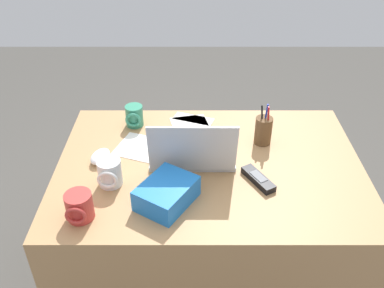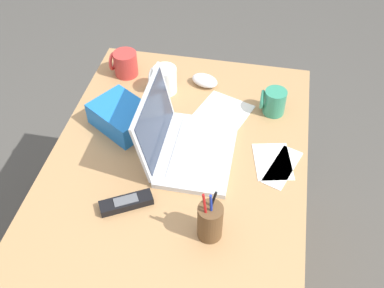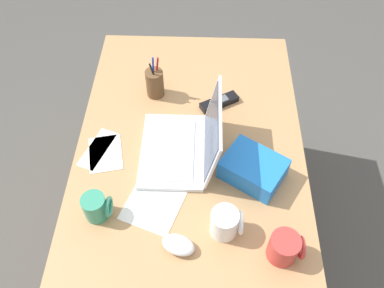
# 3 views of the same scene
# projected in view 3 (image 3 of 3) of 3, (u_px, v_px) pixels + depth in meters

# --- Properties ---
(ground_plane) EXTENTS (6.00, 6.00, 0.00)m
(ground_plane) POSITION_uv_depth(u_px,v_px,m) (191.00, 227.00, 2.02)
(ground_plane) COLOR #4C4944
(desk) EXTENTS (1.15, 0.80, 0.73)m
(desk) POSITION_uv_depth(u_px,v_px,m) (191.00, 190.00, 1.73)
(desk) COLOR tan
(desk) RESTS_ON ground
(laptop) EXTENTS (0.32, 0.27, 0.23)m
(laptop) POSITION_uv_depth(u_px,v_px,m) (185.00, 145.00, 1.36)
(laptop) COLOR silver
(laptop) RESTS_ON desk
(computer_mouse) EXTENTS (0.09, 0.12, 0.04)m
(computer_mouse) POSITION_uv_depth(u_px,v_px,m) (178.00, 245.00, 1.17)
(computer_mouse) COLOR white
(computer_mouse) RESTS_ON desk
(coffee_mug_white) EXTENTS (0.08, 0.10, 0.10)m
(coffee_mug_white) POSITION_uv_depth(u_px,v_px,m) (226.00, 223.00, 1.18)
(coffee_mug_white) COLOR white
(coffee_mug_white) RESTS_ON desk
(coffee_mug_tall) EXTENTS (0.07, 0.09, 0.09)m
(coffee_mug_tall) POSITION_uv_depth(u_px,v_px,m) (96.00, 207.00, 1.22)
(coffee_mug_tall) COLOR #338C6B
(coffee_mug_tall) RESTS_ON desk
(coffee_mug_spare) EXTENTS (0.09, 0.10, 0.09)m
(coffee_mug_spare) POSITION_uv_depth(u_px,v_px,m) (285.00, 248.00, 1.14)
(coffee_mug_spare) COLOR #C63833
(coffee_mug_spare) RESTS_ON desk
(cordless_phone) EXTENTS (0.11, 0.15, 0.03)m
(cordless_phone) POSITION_uv_depth(u_px,v_px,m) (219.00, 102.00, 1.53)
(cordless_phone) COLOR black
(cordless_phone) RESTS_ON desk
(pen_holder) EXTENTS (0.07, 0.07, 0.18)m
(pen_holder) POSITION_uv_depth(u_px,v_px,m) (155.00, 83.00, 1.53)
(pen_holder) COLOR brown
(pen_holder) RESTS_ON desk
(snack_bag) EXTENTS (0.23, 0.24, 0.08)m
(snack_bag) POSITION_uv_depth(u_px,v_px,m) (253.00, 169.00, 1.31)
(snack_bag) COLOR blue
(snack_bag) RESTS_ON desk
(paper_note_near_laptop) EXTENTS (0.19, 0.12, 0.00)m
(paper_note_near_laptop) POSITION_uv_depth(u_px,v_px,m) (98.00, 149.00, 1.41)
(paper_note_near_laptop) COLOR white
(paper_note_near_laptop) RESTS_ON desk
(paper_note_left) EXTENTS (0.22, 0.22, 0.00)m
(paper_note_left) POSITION_uv_depth(u_px,v_px,m) (153.00, 204.00, 1.27)
(paper_note_left) COLOR white
(paper_note_left) RESTS_ON desk
(paper_note_right) EXTENTS (0.18, 0.14, 0.00)m
(paper_note_right) POSITION_uv_depth(u_px,v_px,m) (106.00, 153.00, 1.40)
(paper_note_right) COLOR white
(paper_note_right) RESTS_ON desk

